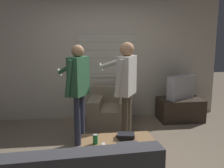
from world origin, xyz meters
The scene contains 11 objects.
ground_plane centered at (0.00, 0.00, 0.00)m, with size 16.00×16.00×0.00m, color #7F705B.
wall_back centered at (0.00, 2.03, 1.28)m, with size 5.20×0.08×2.55m.
armchair_beige centered at (0.18, 1.48, 0.29)m, with size 0.99×1.02×0.73m.
coffee_table centered at (0.05, -0.29, 0.35)m, with size 0.99×0.66×0.39m.
tv_stand centered at (1.66, 1.55, 0.23)m, with size 0.90×0.59×0.46m.
tv centered at (1.65, 1.56, 0.70)m, with size 0.66×0.47×0.48m.
person_left_standing centered at (-0.46, 0.62, 1.02)m, with size 0.55×0.71×1.63m.
person_right_standing centered at (0.30, 0.54, 1.07)m, with size 0.60×0.77×1.67m.
book_stack centered at (0.17, -0.19, 0.42)m, with size 0.26×0.21×0.07m.
soda_can centered at (-0.26, -0.32, 0.45)m, with size 0.07×0.07×0.13m.
spare_remote centered at (-0.16, -0.41, 0.40)m, with size 0.05×0.13×0.02m.
Camera 1 is at (-0.46, -3.51, 1.80)m, focal length 42.00 mm.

